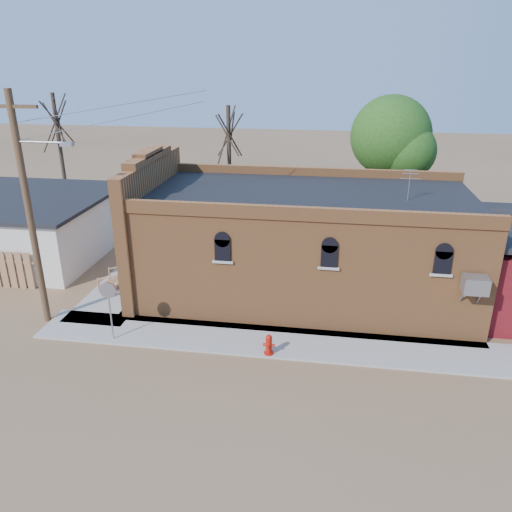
# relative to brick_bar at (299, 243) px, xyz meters

# --- Properties ---
(ground) EXTENTS (120.00, 120.00, 0.00)m
(ground) POSITION_rel_brick_bar_xyz_m (-1.64, -5.49, -2.34)
(ground) COLOR brown
(ground) RESTS_ON ground
(sidewalk_south) EXTENTS (19.00, 2.20, 0.08)m
(sidewalk_south) POSITION_rel_brick_bar_xyz_m (-0.14, -4.59, -2.30)
(sidewalk_south) COLOR #9E9991
(sidewalk_south) RESTS_ON ground
(sidewalk_west) EXTENTS (2.60, 10.00, 0.08)m
(sidewalk_west) POSITION_rel_brick_bar_xyz_m (-7.94, 0.51, -2.30)
(sidewalk_west) COLOR #9E9991
(sidewalk_west) RESTS_ON ground
(brick_bar) EXTENTS (16.40, 7.97, 6.30)m
(brick_bar) POSITION_rel_brick_bar_xyz_m (0.00, 0.00, 0.00)
(brick_bar) COLOR #A86333
(brick_bar) RESTS_ON ground
(utility_pole) EXTENTS (3.12, 0.26, 9.00)m
(utility_pole) POSITION_rel_brick_bar_xyz_m (-9.79, -4.29, 2.43)
(utility_pole) COLOR #4F341F
(utility_pole) RESTS_ON ground
(tree_bare_near) EXTENTS (2.80, 2.80, 7.65)m
(tree_bare_near) POSITION_rel_brick_bar_xyz_m (-4.64, 7.51, 3.62)
(tree_bare_near) COLOR #3F2E24
(tree_bare_near) RESTS_ON ground
(tree_bare_far) EXTENTS (2.80, 2.80, 8.16)m
(tree_bare_far) POSITION_rel_brick_bar_xyz_m (-15.64, 8.51, 4.02)
(tree_bare_far) COLOR #3F2E24
(tree_bare_far) RESTS_ON ground
(tree_leafy) EXTENTS (4.40, 4.40, 8.15)m
(tree_leafy) POSITION_rel_brick_bar_xyz_m (4.36, 8.01, 3.59)
(tree_leafy) COLOR #3F2E24
(tree_leafy) RESTS_ON ground
(fire_hydrant) EXTENTS (0.44, 0.41, 0.77)m
(fire_hydrant) POSITION_rel_brick_bar_xyz_m (-0.60, -5.50, -1.88)
(fire_hydrant) COLOR #AE1409
(fire_hydrant) RESTS_ON sidewalk_south
(stop_sign) EXTENTS (0.63, 0.18, 2.35)m
(stop_sign) POSITION_rel_brick_bar_xyz_m (-6.54, -5.36, -0.45)
(stop_sign) COLOR gray
(stop_sign) RESTS_ON sidewalk_south
(trash_barrel) EXTENTS (0.72, 0.72, 0.87)m
(trash_barrel) POSITION_rel_brick_bar_xyz_m (-6.94, -1.75, -1.83)
(trash_barrel) COLOR navy
(trash_barrel) RESTS_ON sidewalk_west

